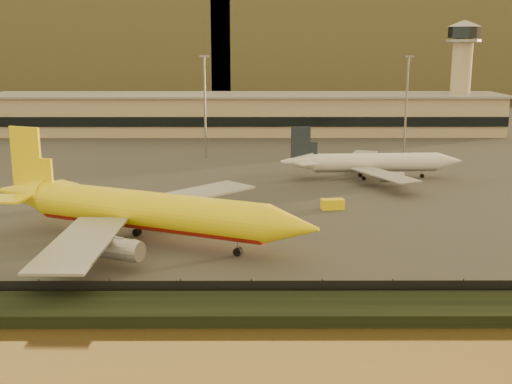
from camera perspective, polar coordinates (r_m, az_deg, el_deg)
ground at (r=86.11m, az=-1.71°, el=-6.28°), size 900.00×900.00×0.00m
embankment at (r=70.02m, az=-2.09°, el=-10.35°), size 320.00×7.00×1.40m
tarmac at (r=178.50m, az=-0.92°, el=3.91°), size 320.00×220.00×0.20m
perimeter_fence at (r=73.48m, az=-1.99°, el=-8.68°), size 300.00×0.05×2.20m
terminal_building at (r=208.64m, az=-4.84°, el=6.90°), size 202.00×25.00×12.60m
control_tower at (r=222.85m, az=17.82°, el=10.70°), size 11.20×11.20×35.50m
apron_light_masts at (r=157.25m, az=4.50°, el=8.36°), size 152.20×12.20×25.40m
distant_hills at (r=421.85m, az=-3.41°, el=13.44°), size 470.00×160.00×70.00m
dhl_cargo_jet at (r=93.80m, az=-9.98°, el=-1.68°), size 50.80×48.10×15.91m
white_narrowbody_jet at (r=139.46m, az=10.28°, el=2.56°), size 39.32×38.33×11.30m
gse_vehicle_yellow at (r=112.88m, az=6.81°, el=-1.08°), size 4.20×2.27×1.81m
gse_vehicle_white at (r=119.01m, az=-13.69°, el=-0.64°), size 4.29×3.15×1.76m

